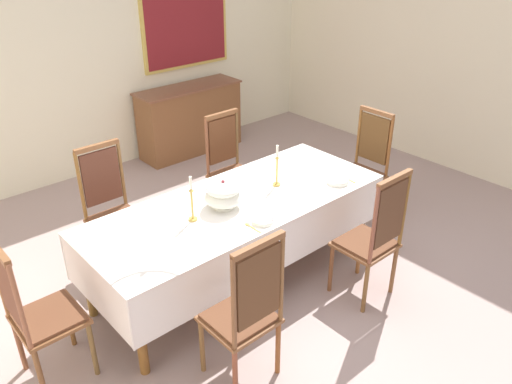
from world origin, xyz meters
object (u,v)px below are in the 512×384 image
object	(u,v)px
chair_north_b	(230,166)
spoon_primary	(345,177)
chair_south_a	(246,311)
candlestick_west	(192,203)
chair_head_west	(36,311)
soup_tureen	(223,194)
bowl_near_left	(338,181)
framed_painting	(185,17)
dining_table	(238,209)
sideboard	(190,119)
chair_south_b	(374,236)
spoon_secondary	(249,226)
chair_north_a	(112,208)
candlestick_east	(277,169)
chair_head_east	(364,165)
bowl_near_right	(263,220)

from	to	relation	value
chair_north_b	spoon_primary	world-z (taller)	chair_north_b
chair_south_a	candlestick_west	size ratio (longest dim) A/B	3.16
chair_head_west	soup_tureen	world-z (taller)	chair_head_west
chair_head_west	bowl_near_left	xyz separation A→B (m)	(2.58, -0.33, 0.21)
candlestick_west	framed_painting	world-z (taller)	framed_painting
dining_table	sideboard	distance (m)	2.96
chair_south_b	spoon_secondary	bearing A→B (deg)	146.50
chair_north_a	candlestick_east	xyz separation A→B (m)	(1.13, -0.91, 0.34)
chair_head_east	chair_head_west	bearing A→B (deg)	90.00
bowl_near_right	framed_painting	bearing A→B (deg)	63.82
chair_head_east	bowl_near_left	bearing A→B (deg)	111.69
chair_north_a	soup_tureen	size ratio (longest dim) A/B	3.68
soup_tureen	spoon_primary	distance (m)	1.19
soup_tureen	spoon_primary	size ratio (longest dim) A/B	1.76
chair_south_a	framed_painting	world-z (taller)	framed_painting
chair_north_a	soup_tureen	xyz separation A→B (m)	(0.55, -0.91, 0.31)
chair_south_b	bowl_near_left	bearing A→B (deg)	68.86
spoon_secondary	chair_head_east	bearing A→B (deg)	11.63
chair_north_b	candlestick_east	world-z (taller)	candlestick_east
chair_south_b	framed_painting	world-z (taller)	framed_painting
chair_head_west	chair_head_east	world-z (taller)	chair_head_east
dining_table	spoon_primary	size ratio (longest dim) A/B	14.59
soup_tureen	spoon_secondary	size ratio (longest dim) A/B	1.75
chair_south_a	chair_head_west	bearing A→B (deg)	138.10
chair_south_a	bowl_near_left	world-z (taller)	chair_south_a
candlestick_west	candlestick_east	xyz separation A→B (m)	(0.89, -0.00, 0.00)
chair_south_a	chair_head_west	size ratio (longest dim) A/B	1.03
soup_tureen	candlestick_east	xyz separation A→B (m)	(0.59, 0.00, 0.04)
chair_north_b	chair_south_b	bearing A→B (deg)	90.00
chair_head_east	candlestick_west	xyz separation A→B (m)	(-2.15, 0.00, 0.34)
bowl_near_left	bowl_near_right	xyz separation A→B (m)	(-0.95, -0.06, -0.01)
chair_north_a	chair_head_west	distance (m)	1.36
chair_south_b	chair_north_b	distance (m)	1.82
framed_painting	bowl_near_right	bearing A→B (deg)	-116.18
chair_north_b	chair_head_west	bearing A→B (deg)	21.06
chair_south_b	candlestick_west	world-z (taller)	chair_south_b
bowl_near_left	spoon_primary	xyz separation A→B (m)	(0.13, 0.03, -0.02)
chair_south_a	chair_head_east	bearing A→B (deg)	20.86
chair_head_east	soup_tureen	bearing A→B (deg)	90.00
framed_painting	spoon_secondary	bearing A→B (deg)	-117.93
dining_table	spoon_secondary	world-z (taller)	spoon_secondary
dining_table	chair_head_east	world-z (taller)	chair_head_east
chair_south_b	sideboard	size ratio (longest dim) A/B	0.81
candlestick_east	chair_south_a	bearing A→B (deg)	-141.21
candlestick_west	bowl_near_left	world-z (taller)	candlestick_west
bowl_near_right	sideboard	bearing A→B (deg)	64.90
candlestick_west	bowl_near_left	bearing A→B (deg)	-13.88
sideboard	dining_table	bearing A→B (deg)	62.90
chair_south_a	spoon_primary	size ratio (longest dim) A/B	6.65
chair_north_a	bowl_near_left	world-z (taller)	chair_north_a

